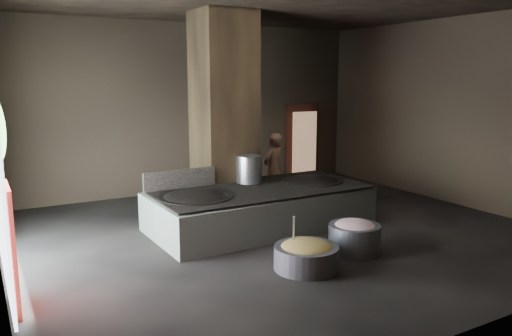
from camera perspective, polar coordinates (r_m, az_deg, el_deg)
floor at (r=10.15m, az=2.75°, el=-7.61°), size 10.00×9.00×0.10m
back_wall at (r=13.74m, az=-7.45°, el=6.79°), size 10.00×0.10×4.50m
front_wall at (r=6.36m, az=25.44°, el=1.94°), size 10.00×0.10×4.50m
right_wall at (r=13.11m, az=21.94°, el=5.98°), size 0.10×9.00×4.50m
pillar at (r=11.20m, az=-3.70°, el=6.09°), size 1.20×1.20×4.50m
hearth_platform at (r=10.37m, az=0.47°, el=-4.66°), size 4.53×2.25×0.78m
platform_cap at (r=10.27m, az=0.47°, el=-2.37°), size 4.38×2.10×0.03m
wok_left at (r=9.62m, az=-6.89°, el=-3.72°), size 1.41×1.41×0.39m
wok_left_rim at (r=9.60m, az=-6.90°, el=-3.31°), size 1.44×1.44×0.05m
wok_right at (r=11.05m, az=6.41°, el=-1.87°), size 1.31×1.31×0.37m
wok_right_rim at (r=11.04m, az=6.42°, el=-1.52°), size 1.34×1.34×0.05m
stock_pot at (r=10.70m, az=-0.77°, el=-0.13°), size 0.54×0.54×0.58m
splash_guard at (r=10.28m, az=-8.66°, el=-1.25°), size 1.56×0.10×0.39m
cook at (r=12.14m, az=2.01°, el=-0.12°), size 0.75×0.63×1.75m
veg_basin at (r=8.25m, az=5.76°, el=-10.14°), size 1.20×1.20×0.39m
veg_fill at (r=8.19m, az=5.78°, el=-9.11°), size 0.86×0.86×0.27m
ladle at (r=8.17m, az=4.33°, el=-7.68°), size 0.26×0.36×0.75m
meat_basin at (r=9.11m, az=11.17°, el=-7.90°), size 1.08×1.08×0.50m
meat_fill at (r=9.05m, az=11.21°, el=-6.70°), size 0.76×0.76×0.29m
doorway_near at (r=14.26m, az=-2.72°, el=2.35°), size 1.18×0.08×2.38m
doorway_near_glow at (r=14.41m, az=-2.70°, el=2.23°), size 0.90×0.04×2.13m
doorway_far at (r=15.48m, az=5.24°, el=2.95°), size 1.18×0.08×2.38m
doorway_far_glow at (r=15.25m, az=5.56°, el=2.64°), size 0.85×0.04×2.01m
pavilion_sliver at (r=7.39m, az=-26.09°, el=-8.23°), size 0.05×0.90×1.70m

